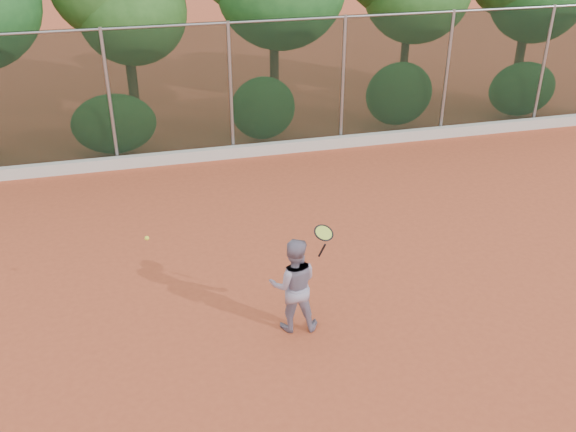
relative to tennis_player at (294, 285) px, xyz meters
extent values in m
plane|color=#AC4828|center=(0.29, 0.52, -0.83)|extent=(80.00, 80.00, 0.00)
cube|color=beige|center=(0.29, 7.34, -0.68)|extent=(24.00, 0.20, 0.30)
imported|color=gray|center=(0.00, 0.00, 0.00)|extent=(0.90, 0.76, 1.65)
cube|color=black|center=(0.29, 7.52, 0.92)|extent=(24.00, 0.01, 3.50)
cylinder|color=gray|center=(0.29, 7.52, 2.62)|extent=(24.00, 0.06, 0.06)
cylinder|color=gray|center=(-2.71, 7.52, 0.92)|extent=(0.09, 0.09, 3.50)
cylinder|color=gray|center=(0.29, 7.52, 0.92)|extent=(0.09, 0.09, 3.50)
cylinder|color=gray|center=(3.29, 7.52, 0.92)|extent=(0.09, 0.09, 3.50)
cylinder|color=gray|center=(6.29, 7.52, 0.92)|extent=(0.09, 0.09, 3.50)
cylinder|color=gray|center=(9.29, 7.52, 0.92)|extent=(0.09, 0.09, 3.50)
cylinder|color=#46311B|center=(-2.11, 9.82, 0.37)|extent=(0.28, 0.28, 2.40)
ellipsoid|color=#28561D|center=(-1.91, 9.72, 2.57)|extent=(2.90, 2.40, 2.80)
cylinder|color=#46291B|center=(1.89, 9.52, 0.67)|extent=(0.26, 0.26, 3.00)
cylinder|color=#422C19|center=(5.99, 9.72, 0.52)|extent=(0.24, 0.24, 2.70)
cylinder|color=#422D19|center=(9.69, 9.32, 0.42)|extent=(0.28, 0.28, 2.50)
ellipsoid|color=#39752C|center=(-2.71, 8.32, 0.02)|extent=(2.20, 1.16, 1.60)
ellipsoid|color=#32722B|center=(1.29, 8.32, 0.12)|extent=(1.80, 1.04, 1.76)
ellipsoid|color=#306827|center=(5.29, 8.32, 0.22)|extent=(2.00, 1.10, 1.84)
ellipsoid|color=#2E6C29|center=(9.29, 8.32, 0.07)|extent=(2.16, 1.12, 1.64)
cylinder|color=black|center=(0.44, -0.05, 0.61)|extent=(0.09, 0.18, 0.30)
torus|color=black|center=(0.44, -0.11, 0.96)|extent=(0.40, 0.38, 0.17)
cylinder|color=#B2CC3C|center=(0.44, -0.11, 0.96)|extent=(0.34, 0.32, 0.13)
sphere|color=yellow|center=(-2.20, 0.49, 0.90)|extent=(0.07, 0.07, 0.07)
camera|label=1|loc=(-2.16, -8.25, 5.82)|focal=40.00mm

